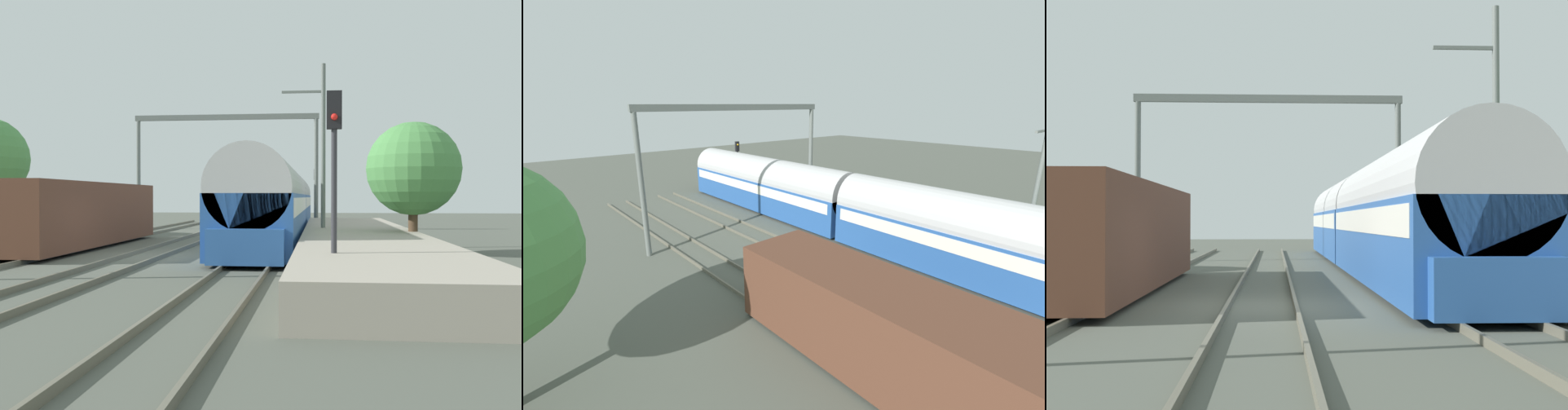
{
  "view_description": "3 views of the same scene",
  "coord_description": "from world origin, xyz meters",
  "views": [
    {
      "loc": [
        6.42,
        -21.13,
        2.24
      ],
      "look_at": [
        4.15,
        1.02,
        1.93
      ],
      "focal_mm": 39.95,
      "sensor_mm": 36.0,
      "label": 1
    },
    {
      "loc": [
        -12.35,
        0.03,
        7.9
      ],
      "look_at": [
        -0.5,
        13.46,
        2.75
      ],
      "focal_mm": 24.38,
      "sensor_mm": 36.0,
      "label": 2
    },
    {
      "loc": [
        0.26,
        -15.97,
        1.88
      ],
      "look_at": [
        2.07,
        23.81,
        2.78
      ],
      "focal_mm": 49.69,
      "sensor_mm": 36.0,
      "label": 3
    }
  ],
  "objects": [
    {
      "name": "ground",
      "position": [
        0.0,
        0.0,
        0.0
      ],
      "size": [
        120.0,
        120.0,
        0.0
      ],
      "primitive_type": "plane",
      "color": "#50544A"
    },
    {
      "name": "track_far_west",
      "position": [
        -4.15,
        0.0,
        0.08
      ],
      "size": [
        1.52,
        60.0,
        0.16
      ],
      "color": "#5F5C4D",
      "rests_on": "ground"
    },
    {
      "name": "track_west",
      "position": [
        0.0,
        0.0,
        0.08
      ],
      "size": [
        1.52,
        60.0,
        0.16
      ],
      "color": "#5F5C4D",
      "rests_on": "ground"
    },
    {
      "name": "track_east",
      "position": [
        4.15,
        0.0,
        0.08
      ],
      "size": [
        1.52,
        60.0,
        0.16
      ],
      "color": "#5F5C4D",
      "rests_on": "ground"
    },
    {
      "name": "platform",
      "position": [
        7.96,
        2.0,
        0.45
      ],
      "size": [
        4.4,
        28.0,
        0.9
      ],
      "color": "#A39989",
      "rests_on": "ground"
    },
    {
      "name": "passenger_train",
      "position": [
        4.15,
        12.69,
        1.97
      ],
      "size": [
        2.93,
        32.85,
        3.82
      ],
      "color": "#28569E",
      "rests_on": "ground"
    },
    {
      "name": "freight_car",
      "position": [
        -4.15,
        3.51,
        1.47
      ],
      "size": [
        2.8,
        13.0,
        2.7
      ],
      "color": "#563323",
      "rests_on": "ground"
    },
    {
      "name": "person_crossing",
      "position": [
        5.33,
        12.72,
        1.03
      ],
      "size": [
        0.46,
        0.35,
        1.73
      ],
      "rotation": [
        0.0,
        0.0,
        2.82
      ],
      "color": "#2D2D2D",
      "rests_on": "ground"
    },
    {
      "name": "railway_signal_near",
      "position": [
        6.75,
        -7.22,
        3.06
      ],
      "size": [
        0.36,
        0.3,
        4.76
      ],
      "color": "#2D2D33",
      "rests_on": "ground"
    },
    {
      "name": "railway_signal_far",
      "position": [
        6.06,
        27.4,
        2.95
      ],
      "size": [
        0.36,
        0.3,
        4.56
      ],
      "color": "#2D2D33",
      "rests_on": "ground"
    },
    {
      "name": "catenary_gantry",
      "position": [
        0.0,
        18.06,
        5.65
      ],
      "size": [
        12.69,
        0.28,
        7.86
      ],
      "color": "slate",
      "rests_on": "ground"
    },
    {
      "name": "catenary_pole_east_mid",
      "position": [
        6.5,
        4.14,
        4.15
      ],
      "size": [
        1.9,
        0.2,
        8.0
      ],
      "color": "slate",
      "rests_on": "ground"
    },
    {
      "name": "tree_east_background",
      "position": [
        9.99,
        1.73,
        3.32
      ],
      "size": [
        3.61,
        3.61,
        5.14
      ],
      "color": "#4C3826",
      "rests_on": "ground"
    }
  ]
}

